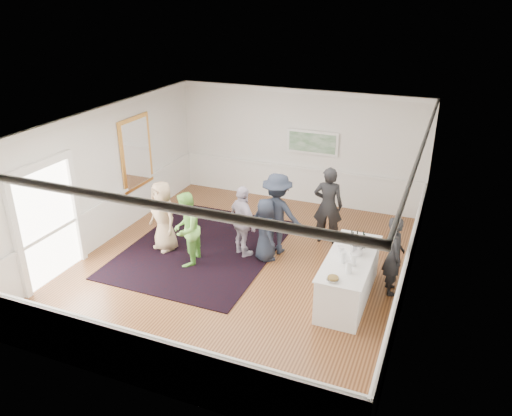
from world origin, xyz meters
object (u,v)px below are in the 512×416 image
at_px(guest_lilac, 243,222).
at_px(guest_dark_a, 277,214).
at_px(guest_navy, 266,230).
at_px(guest_tan, 163,216).
at_px(serving_table, 349,277).
at_px(guest_dark_b, 328,205).
at_px(nut_bowl, 333,279).
at_px(guest_green, 186,229).
at_px(bartender, 394,255).
at_px(ice_bucket, 357,249).

bearing_deg(guest_lilac, guest_dark_a, -108.79).
bearing_deg(guest_navy, guest_tan, 64.90).
xyz_separation_m(serving_table, guest_lilac, (-2.59, 0.82, 0.38)).
height_order(guest_lilac, guest_navy, guest_lilac).
relative_size(guest_lilac, guest_dark_b, 0.88).
bearing_deg(nut_bowl, serving_table, 83.91).
relative_size(serving_table, guest_green, 1.35).
height_order(guest_green, guest_lilac, guest_lilac).
xyz_separation_m(guest_lilac, guest_dark_b, (1.59, 1.37, 0.11)).
bearing_deg(bartender, serving_table, 109.11).
relative_size(guest_tan, guest_navy, 1.15).
distance_m(guest_dark_a, guest_dark_b, 1.31).
distance_m(guest_lilac, nut_bowl, 3.06).
bearing_deg(guest_navy, guest_dark_a, -51.37).
xyz_separation_m(guest_tan, guest_dark_b, (3.40, 1.79, 0.11)).
height_order(guest_tan, guest_lilac, guest_tan).
xyz_separation_m(bartender, guest_tan, (-5.15, -0.16, 0.02)).
distance_m(guest_dark_a, nut_bowl, 2.89).
distance_m(serving_table, guest_lilac, 2.75).
height_order(guest_green, guest_dark_a, guest_dark_a).
xyz_separation_m(serving_table, guest_navy, (-2.06, 0.85, 0.27)).
bearing_deg(guest_dark_a, ice_bucket, 155.28).
bearing_deg(nut_bowl, guest_dark_b, 106.08).
bearing_deg(guest_dark_a, bartender, 169.29).
height_order(guest_navy, nut_bowl, guest_navy).
bearing_deg(serving_table, nut_bowl, -96.09).
bearing_deg(guest_green, bartender, 87.84).
height_order(guest_dark_b, ice_bucket, guest_dark_b).
distance_m(guest_tan, guest_dark_b, 3.84).
height_order(serving_table, guest_lilac, guest_lilac).
xyz_separation_m(bartender, nut_bowl, (-0.85, -1.51, 0.13)).
bearing_deg(serving_table, bartender, 36.83).
relative_size(guest_dark_a, guest_navy, 1.31).
height_order(guest_green, nut_bowl, guest_green).
relative_size(serving_table, nut_bowl, 9.65).
bearing_deg(guest_lilac, guest_green, 75.06).
relative_size(serving_table, bartender, 1.38).
height_order(guest_tan, guest_green, guest_tan).
bearing_deg(serving_table, ice_bucket, 62.31).
bearing_deg(ice_bucket, nut_bowl, -99.43).
height_order(guest_dark_a, nut_bowl, guest_dark_a).
bearing_deg(guest_lilac, serving_table, -161.67).
bearing_deg(ice_bucket, guest_dark_a, 151.18).
relative_size(bartender, guest_tan, 0.97).
distance_m(serving_table, bartender, 1.00).
bearing_deg(guest_tan, serving_table, 18.61).
xyz_separation_m(bartender, guest_lilac, (-3.35, 0.26, 0.02)).
relative_size(bartender, guest_green, 0.98).
distance_m(serving_table, guest_dark_b, 2.45).
distance_m(guest_tan, nut_bowl, 4.51).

